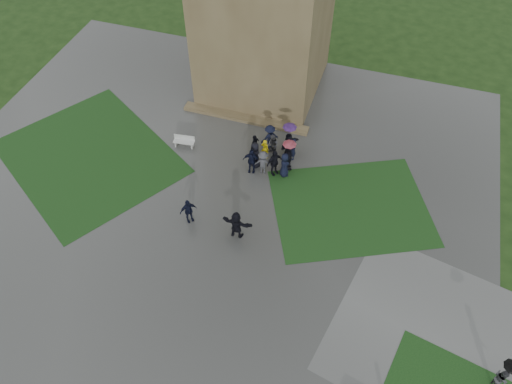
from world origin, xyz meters
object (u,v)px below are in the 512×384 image
(pedestrian_near, at_px, (236,225))
(bench, at_px, (184,141))
(pedestrian_mid, at_px, (188,211))
(pedestrian_path, at_px, (505,374))

(pedestrian_near, bearing_deg, bench, -44.04)
(pedestrian_mid, distance_m, pedestrian_path, 17.61)
(pedestrian_near, height_order, pedestrian_path, pedestrian_path)
(pedestrian_mid, height_order, pedestrian_path, pedestrian_path)
(pedestrian_mid, bearing_deg, pedestrian_path, -59.55)
(pedestrian_mid, xyz_separation_m, pedestrian_near, (2.97, -0.17, 0.09))
(bench, xyz_separation_m, pedestrian_mid, (2.74, -5.68, 0.45))
(pedestrian_near, bearing_deg, pedestrian_path, 164.34)
(pedestrian_near, xyz_separation_m, pedestrian_path, (14.04, -4.37, 0.31))
(bench, height_order, pedestrian_mid, pedestrian_mid)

